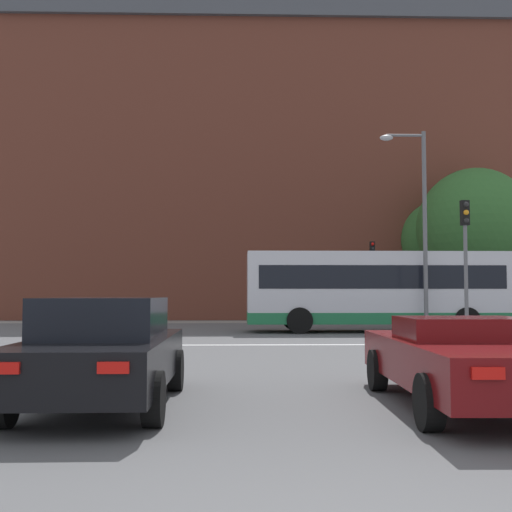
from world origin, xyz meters
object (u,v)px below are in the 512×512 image
at_px(traffic_light_far_right, 373,268).
at_px(traffic_light_near_right, 466,247).
at_px(bus_crossing_lead, 376,289).
at_px(pedestrian_waiting, 346,303).
at_px(car_saloon_left, 103,351).
at_px(car_roadster_right, 466,359).
at_px(pedestrian_walking_east, 352,304).
at_px(street_lamp_junction, 418,212).

distance_m(traffic_light_far_right, traffic_light_near_right, 13.67).
xyz_separation_m(bus_crossing_lead, pedestrian_waiting, (0.23, 8.83, -0.68)).
height_order(bus_crossing_lead, traffic_light_far_right, traffic_light_far_right).
xyz_separation_m(car_saloon_left, car_roadster_right, (4.87, -0.18, -0.10)).
relative_size(pedestrian_waiting, pedestrian_walking_east, 1.02).
xyz_separation_m(car_roadster_right, pedestrian_waiting, (2.72, 25.79, 0.38)).
distance_m(traffic_light_far_right, street_lamp_junction, 9.98).
bearing_deg(car_saloon_left, street_lamp_junction, 60.03).
height_order(bus_crossing_lead, pedestrian_walking_east, bus_crossing_lead).
relative_size(car_saloon_left, pedestrian_walking_east, 2.66).
bearing_deg(pedestrian_waiting, traffic_light_near_right, -138.34).
height_order(traffic_light_far_right, street_lamp_junction, street_lamp_junction).
bearing_deg(traffic_light_near_right, street_lamp_junction, 96.22).
height_order(car_saloon_left, traffic_light_far_right, traffic_light_far_right).
bearing_deg(bus_crossing_lead, car_roadster_right, -8.33).
bearing_deg(bus_crossing_lead, street_lamp_junction, 38.37).
height_order(car_roadster_right, bus_crossing_lead, bus_crossing_lead).
relative_size(traffic_light_far_right, street_lamp_junction, 0.56).
bearing_deg(car_saloon_left, pedestrian_walking_east, 72.27).
distance_m(traffic_light_near_right, pedestrian_waiting, 14.49).
bearing_deg(car_roadster_right, traffic_light_near_right, 71.49).
distance_m(traffic_light_near_right, street_lamp_junction, 4.20).
bearing_deg(pedestrian_walking_east, traffic_light_near_right, 123.55).
bearing_deg(traffic_light_near_right, car_saloon_left, -128.57).
bearing_deg(bus_crossing_lead, car_saloon_left, -23.67).
relative_size(car_saloon_left, pedestrian_waiting, 2.60).
distance_m(car_saloon_left, car_roadster_right, 4.88).
bearing_deg(pedestrian_walking_east, car_roadster_right, 111.92).
distance_m(car_saloon_left, pedestrian_walking_east, 26.34).
height_order(car_saloon_left, traffic_light_near_right, traffic_light_near_right).
height_order(car_roadster_right, pedestrian_waiting, pedestrian_waiting).
bearing_deg(pedestrian_waiting, bus_crossing_lead, -145.66).
relative_size(street_lamp_junction, pedestrian_walking_east, 4.56).
bearing_deg(traffic_light_far_right, traffic_light_near_right, -89.60).
height_order(traffic_light_near_right, pedestrian_waiting, traffic_light_near_right).
bearing_deg(street_lamp_junction, traffic_light_far_right, 88.11).
relative_size(traffic_light_near_right, street_lamp_junction, 0.58).
height_order(bus_crossing_lead, pedestrian_waiting, bus_crossing_lead).
distance_m(car_saloon_left, bus_crossing_lead, 18.35).
bearing_deg(pedestrian_walking_east, bus_crossing_lead, 115.24).
bearing_deg(car_roadster_right, traffic_light_far_right, 82.20).
bearing_deg(pedestrian_walking_east, street_lamp_junction, 123.05).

